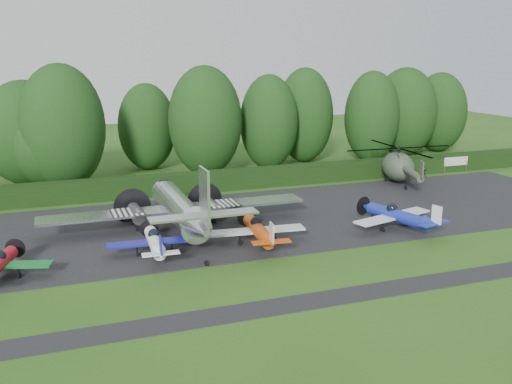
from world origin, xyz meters
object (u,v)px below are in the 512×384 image
object	(u,v)px
sign_board	(456,162)
helicopter	(399,164)
light_plane_orange	(258,230)
light_plane_white	(155,242)
transport_plane	(180,209)
light_plane_blue	(398,216)

from	to	relation	value
sign_board	helicopter	bearing A→B (deg)	-166.25
helicopter	light_plane_orange	bearing A→B (deg)	-164.39
light_plane_white	sign_board	world-z (taller)	light_plane_white
transport_plane	light_plane_blue	distance (m)	16.89
light_plane_white	light_plane_orange	distance (m)	7.39
transport_plane	light_plane_orange	bearing A→B (deg)	-46.92
light_plane_white	light_plane_orange	xyz separation A→B (m)	(7.38, -0.30, 0.11)
sign_board	light_plane_blue	bearing A→B (deg)	-139.96
light_plane_orange	sign_board	xyz separation A→B (m)	(30.17, 16.20, 0.07)
light_plane_orange	sign_board	size ratio (longest dim) A/B	2.35
light_plane_white	helicopter	distance (m)	31.14
light_plane_blue	helicopter	world-z (taller)	helicopter
helicopter	sign_board	xyz separation A→B (m)	(9.45, 2.55, -0.86)
transport_plane	sign_board	world-z (taller)	transport_plane
light_plane_white	sign_board	xyz separation A→B (m)	(37.56, 15.91, 0.19)
light_plane_blue	helicopter	bearing A→B (deg)	71.61
transport_plane	sign_board	xyz separation A→B (m)	(34.78, 11.25, -0.66)
light_plane_white	light_plane_orange	world-z (taller)	light_plane_orange
light_plane_white	helicopter	world-z (taller)	helicopter
light_plane_blue	light_plane_white	bearing A→B (deg)	-166.67
light_plane_blue	light_plane_orange	bearing A→B (deg)	-166.43
transport_plane	helicopter	world-z (taller)	transport_plane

